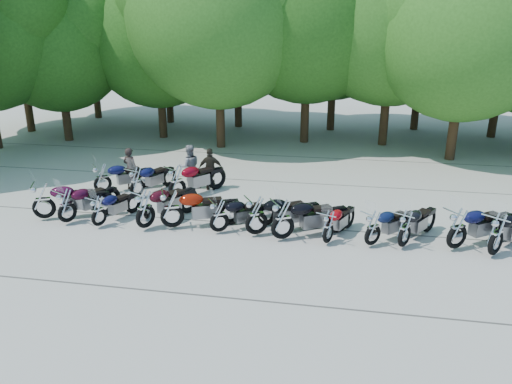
% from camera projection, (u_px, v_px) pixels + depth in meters
% --- Properties ---
extents(ground, '(90.00, 90.00, 0.00)m').
position_uv_depth(ground, '(247.00, 244.00, 14.58)').
color(ground, '#AAA69A').
rests_on(ground, ground).
extents(tree_0, '(7.50, 7.50, 9.21)m').
position_uv_depth(tree_0, '(17.00, 34.00, 27.42)').
color(tree_0, '#3A2614').
rests_on(tree_0, ground).
extents(tree_1, '(6.97, 6.97, 8.55)m').
position_uv_depth(tree_1, '(57.00, 43.00, 25.36)').
color(tree_1, '#3A2614').
rests_on(tree_1, ground).
extents(tree_2, '(7.31, 7.31, 8.97)m').
position_uv_depth(tree_2, '(157.00, 37.00, 25.98)').
color(tree_2, '#3A2614').
rests_on(tree_2, ground).
extents(tree_3, '(8.70, 8.70, 10.67)m').
position_uv_depth(tree_3, '(218.00, 17.00, 23.54)').
color(tree_3, '#3A2614').
rests_on(tree_3, ground).
extents(tree_4, '(9.13, 9.13, 11.20)m').
position_uv_depth(tree_4, '(308.00, 10.00, 24.48)').
color(tree_4, '#3A2614').
rests_on(tree_4, ground).
extents(tree_5, '(9.04, 9.04, 11.10)m').
position_uv_depth(tree_5, '(393.00, 11.00, 23.92)').
color(tree_5, '#3A2614').
rests_on(tree_5, ground).
extents(tree_6, '(8.00, 8.00, 9.82)m').
position_uv_depth(tree_6, '(466.00, 29.00, 21.47)').
color(tree_6, '#3A2614').
rests_on(tree_6, ground).
extents(tree_9, '(7.59, 7.59, 9.32)m').
position_uv_depth(tree_9, '(90.00, 31.00, 31.37)').
color(tree_9, '#3A2614').
rests_on(tree_9, ground).
extents(tree_10, '(7.78, 7.78, 9.55)m').
position_uv_depth(tree_10, '(165.00, 29.00, 29.87)').
color(tree_10, '#3A2614').
rests_on(tree_10, ground).
extents(tree_11, '(7.56, 7.56, 9.28)m').
position_uv_depth(tree_11, '(237.00, 32.00, 28.67)').
color(tree_11, '#3A2614').
rests_on(tree_11, ground).
extents(tree_12, '(7.88, 7.88, 9.67)m').
position_uv_depth(tree_12, '(335.00, 28.00, 27.70)').
color(tree_12, '#3A2614').
rests_on(tree_12, ground).
extents(tree_13, '(8.31, 8.31, 10.20)m').
position_uv_depth(tree_13, '(425.00, 22.00, 27.72)').
color(tree_13, '#3A2614').
rests_on(tree_13, ground).
extents(tree_14, '(8.02, 8.02, 9.84)m').
position_uv_depth(tree_14, '(508.00, 27.00, 25.84)').
color(tree_14, '#3A2614').
rests_on(tree_14, ground).
extents(motorcycle_0, '(2.63, 1.73, 1.43)m').
position_uv_depth(motorcycle_0, '(43.00, 200.00, 16.07)').
color(motorcycle_0, '#380723').
rests_on(motorcycle_0, ground).
extents(motorcycle_1, '(1.69, 2.38, 1.31)m').
position_uv_depth(motorcycle_1, '(66.00, 205.00, 15.81)').
color(motorcycle_1, '#35071C').
rests_on(motorcycle_1, ground).
extents(motorcycle_2, '(1.32, 2.13, 1.16)m').
position_uv_depth(motorcycle_2, '(98.00, 210.00, 15.57)').
color(motorcycle_2, '#0B0C34').
rests_on(motorcycle_2, ground).
extents(motorcycle_3, '(1.89, 2.62, 1.44)m').
position_uv_depth(motorcycle_3, '(145.00, 208.00, 15.35)').
color(motorcycle_3, '#320610').
rests_on(motorcycle_3, ground).
extents(motorcycle_4, '(2.66, 1.70, 1.45)m').
position_uv_depth(motorcycle_4, '(172.00, 208.00, 15.36)').
color(motorcycle_4, maroon).
rests_on(motorcycle_4, ground).
extents(motorcycle_5, '(2.18, 1.77, 1.23)m').
position_uv_depth(motorcycle_5, '(219.00, 215.00, 15.10)').
color(motorcycle_5, black).
rests_on(motorcycle_5, ground).
extents(motorcycle_6, '(2.54, 1.95, 1.42)m').
position_uv_depth(motorcycle_6, '(257.00, 215.00, 14.87)').
color(motorcycle_6, black).
rests_on(motorcycle_6, ground).
extents(motorcycle_7, '(2.58, 1.94, 1.44)m').
position_uv_depth(motorcycle_7, '(283.00, 218.00, 14.56)').
color(motorcycle_7, black).
rests_on(motorcycle_7, ground).
extents(motorcycle_8, '(1.38, 2.12, 1.15)m').
position_uv_depth(motorcycle_8, '(328.00, 226.00, 14.39)').
color(motorcycle_8, '#9F050D').
rests_on(motorcycle_8, ground).
extents(motorcycle_9, '(1.99, 2.02, 1.23)m').
position_uv_depth(motorcycle_9, '(373.00, 227.00, 14.21)').
color(motorcycle_9, '#0C1536').
rests_on(motorcycle_9, ground).
extents(motorcycle_10, '(1.78, 2.28, 1.28)m').
position_uv_depth(motorcycle_10, '(405.00, 228.00, 14.11)').
color(motorcycle_10, black).
rests_on(motorcycle_10, ground).
extents(motorcycle_11, '(2.48, 2.08, 1.41)m').
position_uv_depth(motorcycle_11, '(458.00, 228.00, 13.95)').
color(motorcycle_11, '#0B0D34').
rests_on(motorcycle_11, ground).
extents(motorcycle_12, '(2.19, 2.46, 1.43)m').
position_uv_depth(motorcycle_12, '(497.00, 233.00, 13.57)').
color(motorcycle_12, black).
rests_on(motorcycle_12, ground).
extents(motorcycle_13, '(2.24, 2.05, 1.32)m').
position_uv_depth(motorcycle_13, '(102.00, 177.00, 18.51)').
color(motorcycle_13, '#0D103A').
rests_on(motorcycle_13, ground).
extents(motorcycle_14, '(1.57, 2.38, 1.30)m').
position_uv_depth(motorcycle_14, '(137.00, 181.00, 18.12)').
color(motorcycle_14, '#0D103C').
rests_on(motorcycle_14, ground).
extents(motorcycle_15, '(2.14, 2.52, 1.44)m').
position_uv_depth(motorcycle_15, '(177.00, 181.00, 17.87)').
color(motorcycle_15, maroon).
rests_on(motorcycle_15, ground).
extents(rider_0, '(0.68, 0.53, 1.65)m').
position_uv_depth(rider_0, '(130.00, 169.00, 19.01)').
color(rider_0, black).
rests_on(rider_0, ground).
extents(rider_1, '(1.03, 0.93, 1.71)m').
position_uv_depth(rider_1, '(190.00, 167.00, 19.15)').
color(rider_1, gray).
rests_on(rider_1, ground).
extents(rider_2, '(1.02, 0.58, 1.63)m').
position_uv_depth(rider_2, '(211.00, 169.00, 18.96)').
color(rider_2, black).
rests_on(rider_2, ground).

